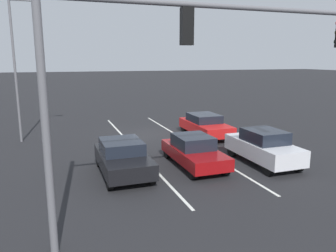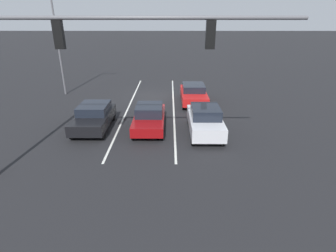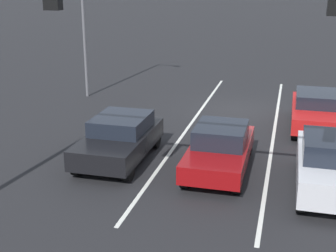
{
  "view_description": "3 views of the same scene",
  "coord_description": "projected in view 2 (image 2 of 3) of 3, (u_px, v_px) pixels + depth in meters",
  "views": [
    {
      "loc": [
        5.83,
        20.52,
        4.91
      ],
      "look_at": [
        1.02,
        6.83,
        1.95
      ],
      "focal_mm": 35.0,
      "sensor_mm": 36.0,
      "label": 1
    },
    {
      "loc": [
        -1.4,
        21.88,
        6.3
      ],
      "look_at": [
        -1.32,
        9.25,
        1.05
      ],
      "focal_mm": 28.0,
      "sensor_mm": 36.0,
      "label": 2
    },
    {
      "loc": [
        -2.13,
        20.84,
        5.92
      ],
      "look_at": [
        1.03,
        8.89,
        1.93
      ],
      "focal_mm": 50.0,
      "sensor_mm": 36.0,
      "label": 3
    }
  ],
  "objects": [
    {
      "name": "car_black_rightlane_front",
      "position": [
        94.0,
        116.0,
        15.82
      ],
      "size": [
        1.93,
        4.11,
        1.47
      ],
      "color": "black",
      "rests_on": "ground_plane"
    },
    {
      "name": "street_lamp_right_shoulder",
      "position": [
        59.0,
        38.0,
        21.44
      ],
      "size": [
        1.68,
        0.24,
        8.34
      ],
      "color": "slate",
      "rests_on": "ground_plane"
    },
    {
      "name": "lane_stripe_center_divider",
      "position": [
        129.0,
        106.0,
        20.17
      ],
      "size": [
        0.12,
        17.34,
        0.01
      ],
      "primitive_type": "cube",
      "color": "silver",
      "rests_on": "ground_plane"
    },
    {
      "name": "traffic_signal_gantry",
      "position": [
        64.0,
        56.0,
        9.33
      ],
      "size": [
        12.19,
        0.37,
        6.88
      ],
      "color": "slate",
      "rests_on": "ground_plane"
    },
    {
      "name": "car_red_leftlane_second",
      "position": [
        193.0,
        93.0,
        20.65
      ],
      "size": [
        1.92,
        4.44,
        1.44
      ],
      "color": "red",
      "rests_on": "ground_plane"
    },
    {
      "name": "car_silver_leftlane_front",
      "position": [
        205.0,
        120.0,
        15.06
      ],
      "size": [
        1.8,
        4.19,
        1.65
      ],
      "color": "silver",
      "rests_on": "ground_plane"
    },
    {
      "name": "lane_stripe_left_divider",
      "position": [
        174.0,
        106.0,
        20.15
      ],
      "size": [
        0.12,
        17.34,
        0.01
      ],
      "primitive_type": "cube",
      "color": "silver",
      "rests_on": "ground_plane"
    },
    {
      "name": "ground_plane",
      "position": [
        153.0,
        96.0,
        22.63
      ],
      "size": [
        240.0,
        240.0,
        0.0
      ],
      "primitive_type": "plane",
      "color": "black"
    },
    {
      "name": "car_maroon_midlane_front",
      "position": [
        149.0,
        117.0,
        15.85
      ],
      "size": [
        1.79,
        4.28,
        1.44
      ],
      "color": "maroon",
      "rests_on": "ground_plane"
    }
  ]
}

